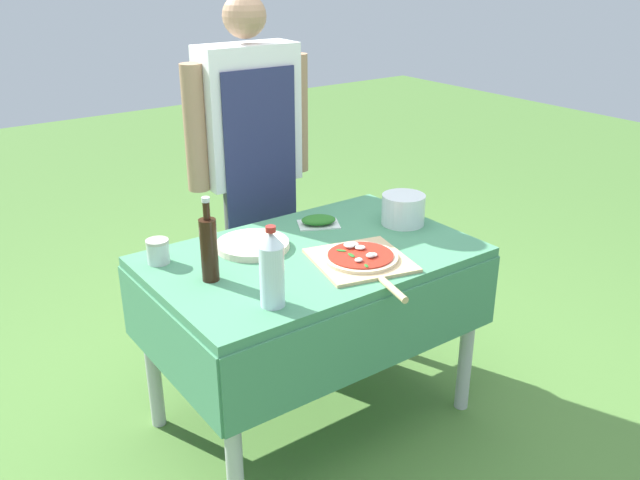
{
  "coord_description": "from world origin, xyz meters",
  "views": [
    {
      "loc": [
        -1.32,
        -1.86,
        1.75
      ],
      "look_at": [
        0.04,
        0.0,
        0.77
      ],
      "focal_mm": 38.0,
      "sensor_mm": 36.0,
      "label": 1
    }
  ],
  "objects_px": {
    "oil_bottle": "(209,248)",
    "water_bottle": "(272,269)",
    "mixing_tub": "(403,209)",
    "person_cook": "(250,150)",
    "plate_stack": "(253,245)",
    "sauce_jar": "(158,253)",
    "prep_table": "(312,279)",
    "herb_container": "(319,221)",
    "pizza_on_peel": "(361,259)"
  },
  "relations": [
    {
      "from": "water_bottle",
      "to": "sauce_jar",
      "type": "xyz_separation_m",
      "value": [
        -0.16,
        0.51,
        -0.09
      ]
    },
    {
      "from": "pizza_on_peel",
      "to": "herb_container",
      "type": "relative_size",
      "value": 2.62
    },
    {
      "from": "water_bottle",
      "to": "oil_bottle",
      "type": "bearing_deg",
      "value": 105.05
    },
    {
      "from": "oil_bottle",
      "to": "pizza_on_peel",
      "type": "bearing_deg",
      "value": -21.18
    },
    {
      "from": "prep_table",
      "to": "mixing_tub",
      "type": "relative_size",
      "value": 6.87
    },
    {
      "from": "water_bottle",
      "to": "plate_stack",
      "type": "distance_m",
      "value": 0.47
    },
    {
      "from": "water_bottle",
      "to": "herb_container",
      "type": "height_order",
      "value": "water_bottle"
    },
    {
      "from": "mixing_tub",
      "to": "sauce_jar",
      "type": "xyz_separation_m",
      "value": [
        -0.96,
        0.23,
        -0.02
      ]
    },
    {
      "from": "oil_bottle",
      "to": "water_bottle",
      "type": "bearing_deg",
      "value": -74.95
    },
    {
      "from": "oil_bottle",
      "to": "water_bottle",
      "type": "relative_size",
      "value": 1.11
    },
    {
      "from": "prep_table",
      "to": "pizza_on_peel",
      "type": "xyz_separation_m",
      "value": [
        0.09,
        -0.18,
        0.12
      ]
    },
    {
      "from": "person_cook",
      "to": "herb_container",
      "type": "relative_size",
      "value": 8.09
    },
    {
      "from": "prep_table",
      "to": "pizza_on_peel",
      "type": "distance_m",
      "value": 0.23
    },
    {
      "from": "herb_container",
      "to": "mixing_tub",
      "type": "xyz_separation_m",
      "value": [
        0.29,
        -0.19,
        0.04
      ]
    },
    {
      "from": "water_bottle",
      "to": "herb_container",
      "type": "relative_size",
      "value": 1.34
    },
    {
      "from": "oil_bottle",
      "to": "sauce_jar",
      "type": "distance_m",
      "value": 0.26
    },
    {
      "from": "herb_container",
      "to": "plate_stack",
      "type": "xyz_separation_m",
      "value": [
        -0.33,
        -0.04,
        -0.01
      ]
    },
    {
      "from": "plate_stack",
      "to": "person_cook",
      "type": "bearing_deg",
      "value": 59.55
    },
    {
      "from": "person_cook",
      "to": "plate_stack",
      "type": "bearing_deg",
      "value": 61.27
    },
    {
      "from": "oil_bottle",
      "to": "herb_container",
      "type": "height_order",
      "value": "oil_bottle"
    },
    {
      "from": "person_cook",
      "to": "herb_container",
      "type": "xyz_separation_m",
      "value": [
        0.03,
        -0.48,
        -0.2
      ]
    },
    {
      "from": "pizza_on_peel",
      "to": "mixing_tub",
      "type": "height_order",
      "value": "mixing_tub"
    },
    {
      "from": "person_cook",
      "to": "mixing_tub",
      "type": "distance_m",
      "value": 0.75
    },
    {
      "from": "pizza_on_peel",
      "to": "plate_stack",
      "type": "relative_size",
      "value": 1.88
    },
    {
      "from": "prep_table",
      "to": "oil_bottle",
      "type": "distance_m",
      "value": 0.47
    },
    {
      "from": "pizza_on_peel",
      "to": "mixing_tub",
      "type": "bearing_deg",
      "value": 41.02
    },
    {
      "from": "mixing_tub",
      "to": "sauce_jar",
      "type": "height_order",
      "value": "mixing_tub"
    },
    {
      "from": "herb_container",
      "to": "sauce_jar",
      "type": "bearing_deg",
      "value": 176.37
    },
    {
      "from": "prep_table",
      "to": "person_cook",
      "type": "bearing_deg",
      "value": 77.67
    },
    {
      "from": "prep_table",
      "to": "water_bottle",
      "type": "bearing_deg",
      "value": -142.28
    },
    {
      "from": "water_bottle",
      "to": "sauce_jar",
      "type": "height_order",
      "value": "water_bottle"
    },
    {
      "from": "person_cook",
      "to": "sauce_jar",
      "type": "bearing_deg",
      "value": 35.76
    },
    {
      "from": "sauce_jar",
      "to": "herb_container",
      "type": "bearing_deg",
      "value": -3.63
    },
    {
      "from": "sauce_jar",
      "to": "plate_stack",
      "type": "bearing_deg",
      "value": -14.09
    },
    {
      "from": "prep_table",
      "to": "plate_stack",
      "type": "relative_size",
      "value": 4.35
    },
    {
      "from": "oil_bottle",
      "to": "herb_container",
      "type": "distance_m",
      "value": 0.62
    },
    {
      "from": "oil_bottle",
      "to": "herb_container",
      "type": "xyz_separation_m",
      "value": [
        0.59,
        0.19,
        -0.1
      ]
    },
    {
      "from": "plate_stack",
      "to": "pizza_on_peel",
      "type": "bearing_deg",
      "value": -54.09
    },
    {
      "from": "mixing_tub",
      "to": "prep_table",
      "type": "bearing_deg",
      "value": -177.88
    },
    {
      "from": "prep_table",
      "to": "water_bottle",
      "type": "relative_size",
      "value": 4.52
    },
    {
      "from": "prep_table",
      "to": "herb_container",
      "type": "bearing_deg",
      "value": 48.94
    },
    {
      "from": "mixing_tub",
      "to": "plate_stack",
      "type": "relative_size",
      "value": 0.63
    },
    {
      "from": "pizza_on_peel",
      "to": "oil_bottle",
      "type": "height_order",
      "value": "oil_bottle"
    },
    {
      "from": "oil_bottle",
      "to": "plate_stack",
      "type": "xyz_separation_m",
      "value": [
        0.25,
        0.15,
        -0.11
      ]
    },
    {
      "from": "oil_bottle",
      "to": "mixing_tub",
      "type": "bearing_deg",
      "value": 0.15
    },
    {
      "from": "mixing_tub",
      "to": "water_bottle",
      "type": "bearing_deg",
      "value": -161.0
    },
    {
      "from": "oil_bottle",
      "to": "mixing_tub",
      "type": "height_order",
      "value": "oil_bottle"
    },
    {
      "from": "person_cook",
      "to": "oil_bottle",
      "type": "height_order",
      "value": "person_cook"
    },
    {
      "from": "person_cook",
      "to": "oil_bottle",
      "type": "relative_size",
      "value": 5.43
    },
    {
      "from": "water_bottle",
      "to": "mixing_tub",
      "type": "bearing_deg",
      "value": 19.0
    }
  ]
}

